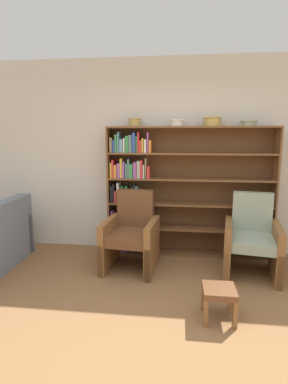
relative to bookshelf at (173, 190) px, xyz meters
The scene contains 10 objects.
ground_plane 2.39m from the bookshelf, 90.04° to the right, with size 24.00×24.00×0.00m, color brown.
wall_back 0.48m from the bookshelf, 90.50° to the left, with size 12.00×0.06×2.75m.
bookshelf is the anchor object (origin of this frame).
bowl_terracotta 1.08m from the bookshelf, behind, with size 0.18×0.18×0.11m.
bowl_cream 0.93m from the bookshelf, 26.80° to the right, with size 0.20×0.20×0.09m.
bowl_brass 1.07m from the bookshelf, ahead, with size 0.25×0.25×0.12m.
bowl_slate 1.33m from the bookshelf, ahead, with size 0.22×0.22×0.07m.
armchair_leather 0.90m from the bookshelf, 133.19° to the right, with size 0.70×0.74×0.98m.
armchair_cushioned 1.23m from the bookshelf, 29.21° to the right, with size 0.74×0.77×0.98m.
footstool 1.78m from the bookshelf, 73.58° to the right, with size 0.30×0.30×0.31m.
Camera 1 is at (0.08, -1.97, 1.67)m, focal length 28.00 mm.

